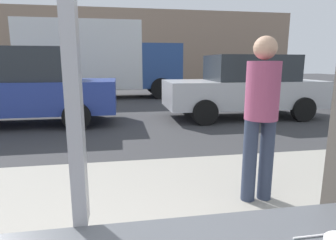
% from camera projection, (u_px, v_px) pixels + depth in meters
% --- Properties ---
extents(ground_plane, '(60.00, 60.00, 0.00)m').
position_uv_depth(ground_plane, '(116.00, 112.00, 8.88)').
color(ground_plane, '#38383A').
extents(sidewalk_strip, '(16.00, 2.80, 0.13)m').
position_uv_depth(sidewalk_strip, '(108.00, 218.00, 2.68)').
color(sidewalk_strip, '#9E998E').
rests_on(sidewalk_strip, ground).
extents(building_facade_far, '(28.00, 1.20, 5.52)m').
position_uv_depth(building_facade_far, '(116.00, 47.00, 21.58)').
color(building_facade_far, gray).
rests_on(building_facade_far, ground).
extents(loose_straw, '(0.19, 0.01, 0.01)m').
position_uv_depth(loose_straw, '(319.00, 235.00, 0.94)').
color(loose_straw, white).
rests_on(loose_straw, window_counter).
extents(parked_car_blue, '(4.64, 1.97, 1.88)m').
position_uv_depth(parked_car_blue, '(21.00, 87.00, 6.92)').
color(parked_car_blue, '#283D93').
rests_on(parked_car_blue, ground).
extents(parked_car_silver, '(4.33, 1.92, 1.73)m').
position_uv_depth(parked_car_silver, '(244.00, 86.00, 7.90)').
color(parked_car_silver, '#BCBCC1').
rests_on(parked_car_silver, ground).
extents(box_truck, '(6.75, 2.44, 3.24)m').
position_uv_depth(box_truck, '(99.00, 58.00, 12.38)').
color(box_truck, silver).
rests_on(box_truck, ground).
extents(pedestrian, '(0.32, 0.32, 1.63)m').
position_uv_depth(pedestrian, '(261.00, 110.00, 2.73)').
color(pedestrian, '#303A50').
rests_on(pedestrian, sidewalk_strip).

